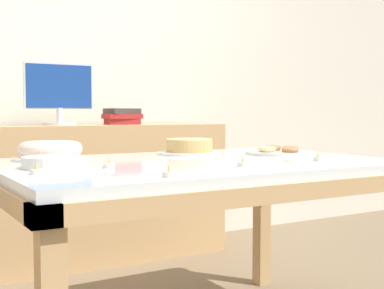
# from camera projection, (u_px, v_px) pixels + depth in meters

# --- Properties ---
(wall_back) EXTENTS (8.00, 0.10, 2.60)m
(wall_back) POSITION_uv_depth(u_px,v_px,m) (64.00, 58.00, 3.54)
(wall_back) COLOR silver
(wall_back) RESTS_ON ground
(dining_table) EXTENTS (1.55, 1.05, 0.75)m
(dining_table) POSITION_uv_depth(u_px,v_px,m) (194.00, 182.00, 2.14)
(dining_table) COLOR silver
(dining_table) RESTS_ON ground
(sideboard) EXTENTS (1.88, 0.44, 0.86)m
(sideboard) POSITION_uv_depth(u_px,v_px,m) (81.00, 194.00, 3.34)
(sideboard) COLOR tan
(sideboard) RESTS_ON ground
(computer_monitor) EXTENTS (0.42, 0.20, 0.38)m
(computer_monitor) POSITION_uv_depth(u_px,v_px,m) (59.00, 94.00, 3.23)
(computer_monitor) COLOR silver
(computer_monitor) RESTS_ON sideboard
(book_stack) EXTENTS (0.23, 0.19, 0.10)m
(book_stack) POSITION_uv_depth(u_px,v_px,m) (122.00, 117.00, 3.45)
(book_stack) COLOR maroon
(book_stack) RESTS_ON sideboard
(cake_chocolate_round) EXTENTS (0.29, 0.29, 0.07)m
(cake_chocolate_round) POSITION_uv_depth(u_px,v_px,m) (189.00, 147.00, 2.46)
(cake_chocolate_round) COLOR silver
(cake_chocolate_round) RESTS_ON dining_table
(cake_golden_bundt) EXTENTS (0.30, 0.30, 0.08)m
(cake_golden_bundt) POSITION_uv_depth(u_px,v_px,m) (50.00, 151.00, 2.17)
(cake_golden_bundt) COLOR silver
(cake_golden_bundt) RESTS_ON dining_table
(pastry_platter) EXTENTS (0.31, 0.31, 0.04)m
(pastry_platter) POSITION_uv_depth(u_px,v_px,m) (279.00, 151.00, 2.47)
(pastry_platter) COLOR silver
(pastry_platter) RESTS_ON dining_table
(plate_stack) EXTENTS (0.21, 0.21, 0.04)m
(plate_stack) POSITION_uv_depth(u_px,v_px,m) (53.00, 162.00, 1.85)
(plate_stack) COLOR silver
(plate_stack) RESTS_ON dining_table
(tealight_left_edge) EXTENTS (0.04, 0.04, 0.04)m
(tealight_left_edge) POSITION_uv_depth(u_px,v_px,m) (243.00, 164.00, 1.90)
(tealight_left_edge) COLOR silver
(tealight_left_edge) RESTS_ON dining_table
(tealight_near_cakes) EXTENTS (0.04, 0.04, 0.04)m
(tealight_near_cakes) POSITION_uv_depth(u_px,v_px,m) (37.00, 171.00, 1.65)
(tealight_near_cakes) COLOR silver
(tealight_near_cakes) RESTS_ON dining_table
(tealight_centre) EXTENTS (0.04, 0.04, 0.04)m
(tealight_centre) POSITION_uv_depth(u_px,v_px,m) (109.00, 165.00, 1.85)
(tealight_centre) COLOR silver
(tealight_centre) RESTS_ON dining_table
(tealight_near_front) EXTENTS (0.04, 0.04, 0.04)m
(tealight_near_front) POSITION_uv_depth(u_px,v_px,m) (169.00, 174.00, 1.59)
(tealight_near_front) COLOR silver
(tealight_near_front) RESTS_ON dining_table
(tealight_right_edge) EXTENTS (0.04, 0.04, 0.04)m
(tealight_right_edge) POSITION_uv_depth(u_px,v_px,m) (318.00, 158.00, 2.13)
(tealight_right_edge) COLOR silver
(tealight_right_edge) RESTS_ON dining_table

